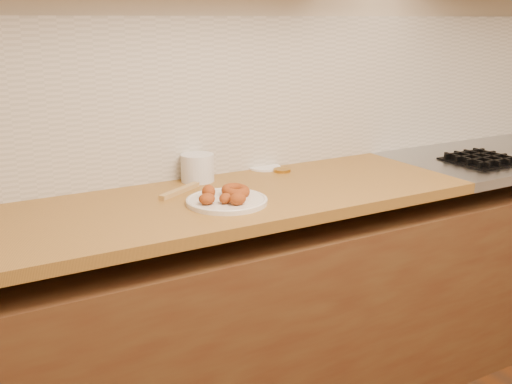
# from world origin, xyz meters

# --- Properties ---
(wall_back) EXTENTS (4.00, 0.02, 2.70)m
(wall_back) POSITION_xyz_m (0.00, 2.00, 1.35)
(wall_back) COLOR #C3B497
(wall_back) RESTS_ON ground
(base_cabinet) EXTENTS (3.60, 0.60, 0.77)m
(base_cabinet) POSITION_xyz_m (0.00, 1.69, 0.39)
(base_cabinet) COLOR #543B1E
(base_cabinet) RESTS_ON floor
(butcher_block) EXTENTS (2.30, 0.62, 0.04)m
(butcher_block) POSITION_xyz_m (-0.65, 1.69, 0.88)
(butcher_block) COLOR olive
(butcher_block) RESTS_ON base_cabinet
(backsplash) EXTENTS (3.60, 0.02, 0.60)m
(backsplash) POSITION_xyz_m (0.00, 1.99, 1.20)
(backsplash) COLOR beige
(backsplash) RESTS_ON wall_back
(donut_plate) EXTENTS (0.27, 0.27, 0.02)m
(donut_plate) POSITION_xyz_m (-0.42, 1.61, 0.91)
(donut_plate) COLOR silver
(donut_plate) RESTS_ON butcher_block
(ring_donut) EXTENTS (0.14, 0.14, 0.04)m
(ring_donut) POSITION_xyz_m (-0.38, 1.63, 0.93)
(ring_donut) COLOR #973A11
(ring_donut) RESTS_ON donut_plate
(fried_dough_chunks) EXTENTS (0.15, 0.17, 0.05)m
(fried_dough_chunks) POSITION_xyz_m (-0.46, 1.59, 0.94)
(fried_dough_chunks) COLOR #973A11
(fried_dough_chunks) RESTS_ON donut_plate
(plastic_tub) EXTENTS (0.13, 0.13, 0.10)m
(plastic_tub) POSITION_xyz_m (-0.39, 1.92, 0.95)
(plastic_tub) COLOR silver
(plastic_tub) RESTS_ON butcher_block
(tub_lid) EXTENTS (0.14, 0.14, 0.01)m
(tub_lid) POSITION_xyz_m (-0.07, 1.97, 0.90)
(tub_lid) COLOR white
(tub_lid) RESTS_ON butcher_block
(brass_jar_lid) EXTENTS (0.07, 0.07, 0.01)m
(brass_jar_lid) POSITION_xyz_m (-0.03, 1.88, 0.91)
(brass_jar_lid) COLOR #B68529
(brass_jar_lid) RESTS_ON butcher_block
(wooden_utensil) EXTENTS (0.19, 0.13, 0.02)m
(wooden_utensil) POSITION_xyz_m (-0.51, 1.80, 0.91)
(wooden_utensil) COLOR #AD894B
(wooden_utensil) RESTS_ON butcher_block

